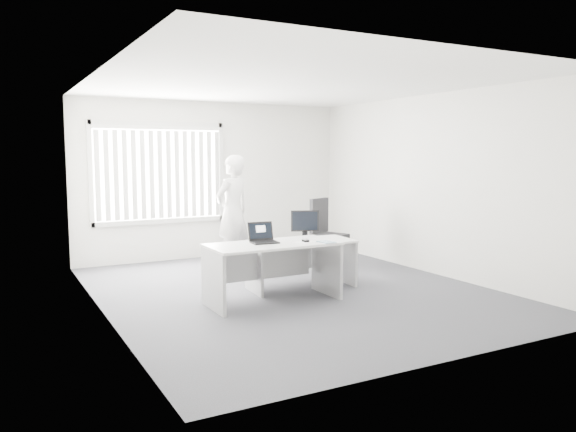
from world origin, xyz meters
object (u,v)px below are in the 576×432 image
desk_far (301,254)px  desk_near (273,260)px  person (233,212)px  office_chair (327,244)px  monitor (305,224)px  laptop (265,233)px

desk_far → desk_near: bearing=-140.8°
desk_far → person: size_ratio=0.81×
desk_near → office_chair: (1.90, 1.72, -0.20)m
desk_near → desk_far: 0.85m
office_chair → person: (-1.53, 0.47, 0.58)m
desk_far → monitor: (0.16, 0.18, 0.39)m
desk_far → monitor: 0.46m
desk_near → person: size_ratio=0.89×
office_chair → person: 1.70m
person → laptop: size_ratio=5.63×
office_chair → monitor: size_ratio=2.79×
desk_near → monitor: bearing=37.8°
desk_near → office_chair: 2.57m
office_chair → person: size_ratio=0.60×
laptop → desk_far: bearing=34.6°
desk_near → person: person is taller
office_chair → monitor: office_chair is taller
office_chair → laptop: 2.66m
person → desk_far: bearing=78.0°
laptop → desk_near: bearing=-21.4°
monitor → laptop: bearing=-126.3°
desk_far → person: (-0.32, 1.70, 0.45)m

